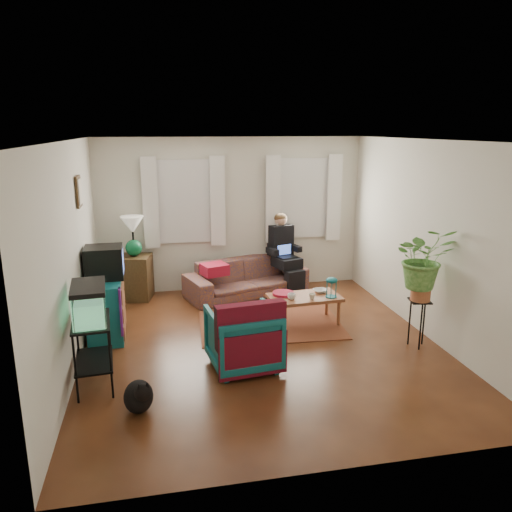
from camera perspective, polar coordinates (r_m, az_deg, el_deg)
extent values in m
cube|color=#4F2B14|center=(6.58, 0.70, -10.18)|extent=(4.50, 5.00, 0.01)
cube|color=white|center=(5.98, 0.78, 13.09)|extent=(4.50, 5.00, 0.01)
cube|color=silver|center=(8.56, -2.79, 4.74)|extent=(4.50, 0.01, 2.60)
cube|color=silver|center=(3.86, 8.64, -7.70)|extent=(4.50, 0.01, 2.60)
cube|color=silver|center=(6.10, -20.39, -0.15)|extent=(0.01, 5.00, 2.60)
cube|color=silver|center=(6.97, 19.14, 1.70)|extent=(0.01, 5.00, 2.60)
cube|color=white|center=(8.42, -8.21, 6.17)|extent=(1.08, 0.04, 1.38)
cube|color=white|center=(8.78, 5.35, 6.59)|extent=(1.08, 0.04, 1.38)
cube|color=white|center=(8.34, -8.18, 6.09)|extent=(1.36, 0.06, 1.50)
cube|color=white|center=(8.70, 5.50, 6.51)|extent=(1.36, 0.06, 1.50)
cube|color=#3D2616|center=(6.81, -19.53, 6.95)|extent=(0.04, 0.32, 0.40)
cube|color=brown|center=(7.34, 1.50, -7.43)|extent=(2.10, 1.72, 0.01)
imported|color=brown|center=(8.36, -1.11, -1.85)|extent=(2.17, 1.38, 0.79)
cube|color=#412418|center=(8.43, -13.60, -2.36)|extent=(0.59, 0.59, 0.72)
cube|color=#125A6D|center=(7.01, -16.78, -5.72)|extent=(0.47, 0.90, 0.80)
cube|color=black|center=(6.91, -16.96, -0.69)|extent=(0.50, 0.46, 0.43)
cube|color=black|center=(5.74, -18.07, -10.59)|extent=(0.45, 0.72, 0.77)
cube|color=#7FD899|center=(5.52, -18.54, -5.06)|extent=(0.40, 0.66, 0.40)
ellipsoid|color=black|center=(5.26, -13.30, -15.03)|extent=(0.41, 0.51, 0.38)
imported|color=#126170|center=(5.89, -1.48, -9.02)|extent=(0.85, 0.81, 0.79)
cube|color=#9E0A0A|center=(5.56, -0.55, -8.66)|extent=(0.81, 0.28, 0.65)
cube|color=brown|center=(7.23, 5.54, -6.13)|extent=(1.04, 0.62, 0.42)
imported|color=white|center=(6.99, 4.09, -4.64)|extent=(0.12, 0.12, 0.09)
imported|color=beige|center=(7.02, 6.41, -4.63)|extent=(0.10, 0.10, 0.09)
imported|color=white|center=(7.33, 7.34, -3.97)|extent=(0.21, 0.21, 0.05)
cylinder|color=#B21414|center=(7.19, 3.14, -4.30)|extent=(0.33, 0.33, 0.04)
cube|color=black|center=(6.77, 18.02, -7.33)|extent=(0.31, 0.31, 0.63)
imported|color=#599947|center=(6.54, 18.53, -1.23)|extent=(0.82, 0.74, 0.79)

